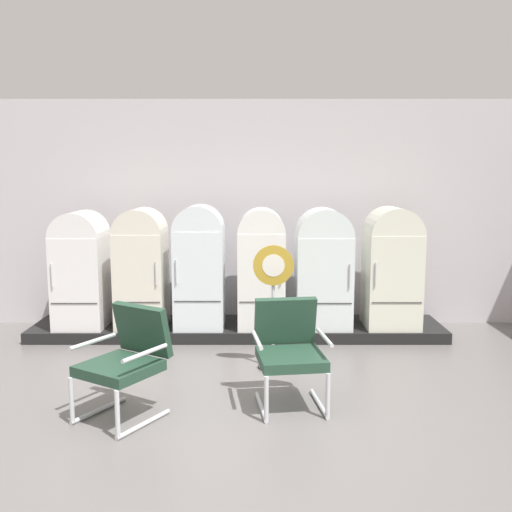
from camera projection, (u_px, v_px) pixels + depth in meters
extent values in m
cube|color=slate|center=(227.00, 445.00, 4.54)|extent=(12.00, 10.00, 0.05)
cube|color=beige|center=(240.00, 214.00, 7.93)|extent=(11.76, 0.12, 3.05)
cube|color=#47443F|center=(239.00, 126.00, 7.76)|extent=(11.76, 0.07, 0.06)
cube|color=black|center=(239.00, 329.00, 7.52)|extent=(5.27, 0.95, 0.14)
cube|color=white|center=(83.00, 281.00, 7.34)|extent=(0.61, 0.68, 1.16)
cylinder|color=white|center=(81.00, 236.00, 7.25)|extent=(0.61, 0.67, 0.61)
cube|color=#383838|center=(75.00, 303.00, 7.02)|extent=(0.56, 0.01, 0.01)
cylinder|color=silver|center=(53.00, 275.00, 6.96)|extent=(0.02, 0.02, 0.28)
cube|color=silver|center=(143.00, 280.00, 7.32)|extent=(0.61, 0.66, 1.20)
cylinder|color=silver|center=(141.00, 233.00, 7.23)|extent=(0.61, 0.64, 0.61)
cube|color=#383838|center=(138.00, 302.00, 7.02)|extent=(0.56, 0.01, 0.01)
cylinder|color=silver|center=(157.00, 273.00, 6.96)|extent=(0.02, 0.02, 0.28)
cube|color=white|center=(200.00, 279.00, 7.28)|extent=(0.62, 0.58, 1.24)
cylinder|color=white|center=(200.00, 230.00, 7.19)|extent=(0.62, 0.57, 0.62)
cube|color=#383838|center=(198.00, 301.00, 7.02)|extent=(0.57, 0.01, 0.01)
cylinder|color=silver|center=(177.00, 271.00, 6.95)|extent=(0.02, 0.02, 0.28)
cube|color=white|center=(262.00, 279.00, 7.30)|extent=(0.58, 0.64, 1.21)
cylinder|color=white|center=(262.00, 232.00, 7.22)|extent=(0.58, 0.62, 0.58)
cube|color=#383838|center=(262.00, 302.00, 7.02)|extent=(0.54, 0.01, 0.01)
cylinder|color=silver|center=(282.00, 273.00, 6.95)|extent=(0.02, 0.02, 0.28)
cube|color=white|center=(324.00, 282.00, 7.30)|extent=(0.69, 0.63, 1.16)
cylinder|color=white|center=(325.00, 236.00, 7.22)|extent=(0.69, 0.62, 0.69)
cube|color=#383838|center=(327.00, 303.00, 7.02)|extent=(0.64, 0.01, 0.01)
cylinder|color=silver|center=(351.00, 275.00, 6.96)|extent=(0.02, 0.02, 0.28)
cube|color=silver|center=(392.00, 280.00, 7.31)|extent=(0.66, 0.65, 1.19)
cylinder|color=silver|center=(394.00, 234.00, 7.22)|extent=(0.66, 0.64, 0.66)
cube|color=#383838|center=(398.00, 303.00, 7.02)|extent=(0.61, 0.01, 0.01)
cylinder|color=silver|center=(377.00, 274.00, 6.95)|extent=(0.02, 0.02, 0.28)
cylinder|color=silver|center=(100.00, 410.00, 5.10)|extent=(0.37, 0.55, 0.04)
cylinder|color=silver|center=(73.00, 400.00, 4.83)|extent=(0.06, 0.06, 0.39)
cylinder|color=silver|center=(145.00, 424.00, 4.82)|extent=(0.37, 0.55, 0.04)
cylinder|color=silver|center=(118.00, 414.00, 4.55)|extent=(0.06, 0.06, 0.39)
cube|color=#234130|center=(120.00, 368.00, 4.89)|extent=(0.78, 0.78, 0.09)
cube|color=#234130|center=(143.00, 329.00, 5.10)|extent=(0.57, 0.44, 0.45)
cylinder|color=silver|center=(94.00, 341.00, 5.03)|extent=(0.30, 0.45, 0.04)
cylinder|color=silver|center=(146.00, 353.00, 4.71)|extent=(0.30, 0.45, 0.04)
cylinder|color=silver|center=(262.00, 407.00, 5.17)|extent=(0.12, 0.62, 0.04)
cylinder|color=silver|center=(267.00, 399.00, 4.85)|extent=(0.04, 0.04, 0.39)
cylinder|color=silver|center=(320.00, 404.00, 5.24)|extent=(0.12, 0.62, 0.04)
cylinder|color=silver|center=(329.00, 395.00, 4.92)|extent=(0.04, 0.04, 0.39)
cube|color=#234130|center=(292.00, 359.00, 5.14)|extent=(0.64, 0.64, 0.09)
cube|color=#234130|center=(286.00, 321.00, 5.39)|extent=(0.59, 0.24, 0.45)
cylinder|color=silver|center=(258.00, 340.00, 5.07)|extent=(0.10, 0.51, 0.04)
cylinder|color=silver|center=(325.00, 337.00, 5.15)|extent=(0.10, 0.51, 0.04)
cylinder|color=#2D2D30|center=(274.00, 366.00, 6.25)|extent=(0.32, 0.32, 0.03)
cylinder|color=silver|center=(274.00, 316.00, 6.16)|extent=(0.04, 0.04, 1.10)
cylinder|color=#B6902A|center=(274.00, 265.00, 6.06)|extent=(0.43, 0.02, 0.43)
cylinder|color=white|center=(274.00, 266.00, 6.04)|extent=(0.24, 0.00, 0.24)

